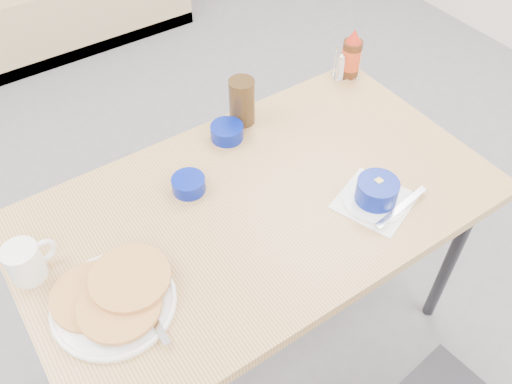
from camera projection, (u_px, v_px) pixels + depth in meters
ground at (296, 380)px, 2.01m from camera, size 6.00×6.00×0.00m
dining_table at (259, 216)px, 1.64m from camera, size 1.40×0.80×0.76m
pancake_plate at (114, 298)px, 1.35m from camera, size 0.32×0.34×0.06m
coffee_mug at (26, 261)px, 1.38m from camera, size 0.14×0.09×0.11m
grits_setting at (377, 194)px, 1.57m from camera, size 0.28×0.26×0.08m
creamer_bowl at (189, 184)px, 1.61m from camera, size 0.10×0.10×0.05m
butter_bowl at (227, 132)px, 1.77m from camera, size 0.11×0.11×0.05m
amber_tumbler at (242, 102)px, 1.79m from camera, size 0.09×0.09×0.16m
condiment_caddy at (347, 67)px, 1.99m from camera, size 0.11×0.09×0.12m
syrup_bottle at (351, 56)px, 1.97m from camera, size 0.07×0.07×0.19m
sugar_wrapper at (125, 283)px, 1.40m from camera, size 0.05×0.04×0.00m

